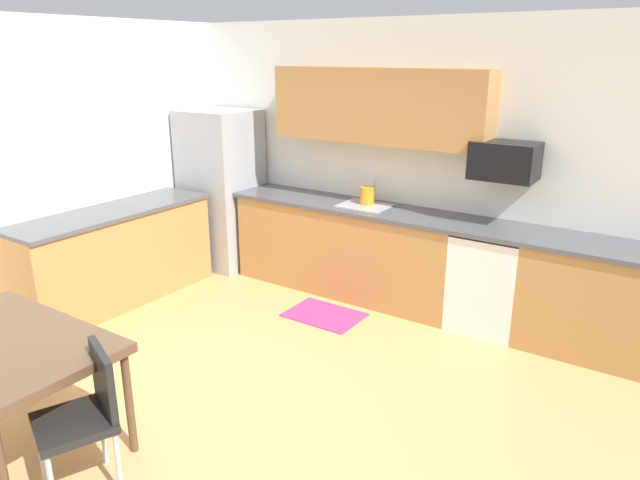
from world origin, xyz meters
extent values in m
plane|color=tan|center=(0.00, 0.00, 0.00)|extent=(12.00, 12.00, 0.00)
cube|color=silver|center=(0.00, 2.65, 1.35)|extent=(5.80, 0.10, 2.70)
cube|color=silver|center=(-2.65, 0.00, 1.35)|extent=(0.10, 5.80, 2.70)
cube|color=#AD7A42|center=(-0.55, 2.30, 0.45)|extent=(2.40, 0.60, 0.90)
cube|color=#AD7A42|center=(1.83, 2.30, 0.45)|extent=(1.15, 0.60, 0.90)
cube|color=#AD7A42|center=(-2.30, 0.80, 0.45)|extent=(0.60, 2.00, 0.90)
cube|color=#4C4C51|center=(0.00, 2.30, 0.92)|extent=(4.80, 0.64, 0.04)
cube|color=#4C4C51|center=(-2.30, 0.80, 0.92)|extent=(0.64, 2.00, 0.04)
cube|color=#AD7A42|center=(-0.30, 2.43, 1.90)|extent=(2.20, 0.34, 0.70)
cube|color=#9EA0A5|center=(-2.18, 2.22, 0.89)|extent=(0.76, 0.70, 1.78)
cube|color=white|center=(0.95, 2.30, 0.44)|extent=(0.60, 0.60, 0.88)
cube|color=black|center=(0.95, 2.30, 0.90)|extent=(0.60, 0.60, 0.03)
cube|color=black|center=(0.95, 2.40, 1.50)|extent=(0.54, 0.36, 0.32)
cube|color=#A5A8AD|center=(-0.34, 2.30, 0.88)|extent=(0.48, 0.40, 0.14)
cylinder|color=#B2B5BA|center=(-0.34, 2.48, 1.04)|extent=(0.02, 0.02, 0.24)
cylinder|color=brown|center=(-0.29, -1.43, 0.34)|extent=(0.05, 0.05, 0.69)
cylinder|color=brown|center=(-1.57, -0.65, 0.34)|extent=(0.05, 0.05, 0.69)
cylinder|color=brown|center=(-0.29, -0.65, 0.34)|extent=(0.05, 0.05, 0.69)
cube|color=black|center=(-0.25, -1.05, 0.45)|extent=(0.52, 0.52, 0.05)
cube|color=black|center=(-0.18, -0.88, 0.65)|extent=(0.37, 0.18, 0.40)
cylinder|color=#B2B2B7|center=(-0.47, -1.14, 0.21)|extent=(0.03, 0.03, 0.42)
cylinder|color=#B2B2B7|center=(-0.34, -0.83, 0.21)|extent=(0.03, 0.03, 0.42)
cylinder|color=#B2B2B7|center=(-0.02, -0.96, 0.21)|extent=(0.03, 0.03, 0.42)
cube|color=#CC3372|center=(-0.39, 1.65, 0.01)|extent=(0.70, 0.50, 0.01)
cylinder|color=orange|center=(-0.35, 2.35, 1.02)|extent=(0.14, 0.14, 0.20)
camera|label=1|loc=(2.39, -2.55, 2.39)|focal=32.68mm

